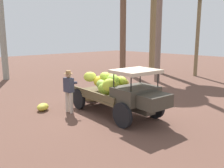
{
  "coord_description": "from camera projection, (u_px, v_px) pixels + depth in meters",
  "views": [
    {
      "loc": [
        7.03,
        -6.65,
        3.03
      ],
      "look_at": [
        0.17,
        -0.13,
        1.16
      ],
      "focal_mm": 39.22,
      "sensor_mm": 36.0,
      "label": 1
    }
  ],
  "objects": [
    {
      "name": "ground_plane",
      "position": [
        111.0,
        110.0,
        10.08
      ],
      "size": [
        60.0,
        60.0,
        0.0
      ],
      "primitive_type": "plane",
      "color": "brown"
    },
    {
      "name": "truck",
      "position": [
        119.0,
        91.0,
        9.36
      ],
      "size": [
        4.55,
        2.06,
        1.87
      ],
      "rotation": [
        0.0,
        0.0,
        -0.09
      ],
      "color": "#3F392F",
      "rests_on": "ground"
    },
    {
      "name": "farmer",
      "position": [
        69.0,
        89.0,
        9.65
      ],
      "size": [
        0.53,
        0.47,
        1.7
      ],
      "rotation": [
        0.0,
        0.0,
        1.64
      ],
      "color": "#BFAD9E",
      "rests_on": "ground"
    },
    {
      "name": "wooden_crate",
      "position": [
        91.0,
        95.0,
        11.63
      ],
      "size": [
        0.54,
        0.49,
        0.51
      ],
      "primitive_type": "cube",
      "rotation": [
        0.0,
        0.0,
        0.33
      ],
      "color": "olive",
      "rests_on": "ground"
    },
    {
      "name": "loose_banana_bunch",
      "position": [
        43.0,
        107.0,
        10.07
      ],
      "size": [
        0.76,
        0.77,
        0.31
      ],
      "primitive_type": "ellipsoid",
      "rotation": [
        0.0,
        0.02,
        2.3
      ],
      "color": "gold",
      "rests_on": "ground"
    }
  ]
}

